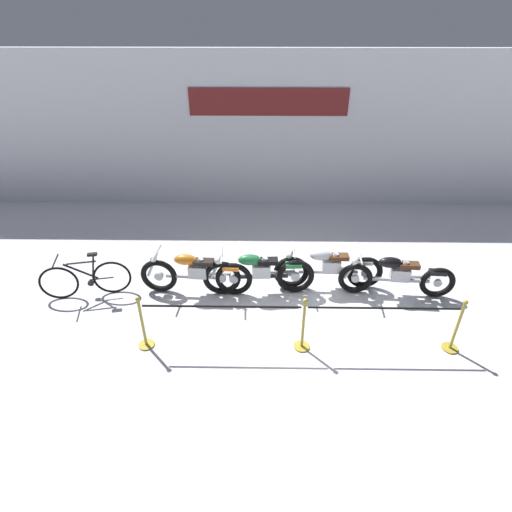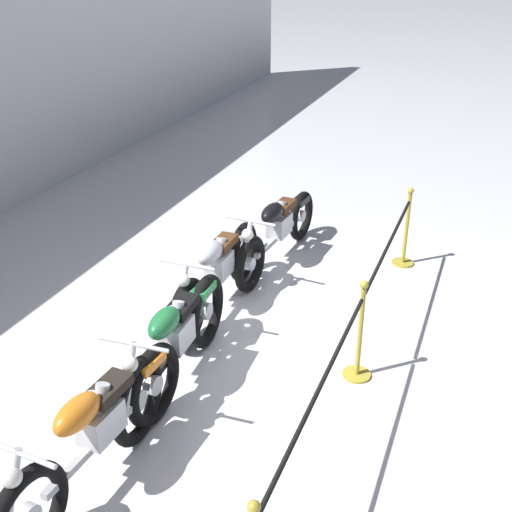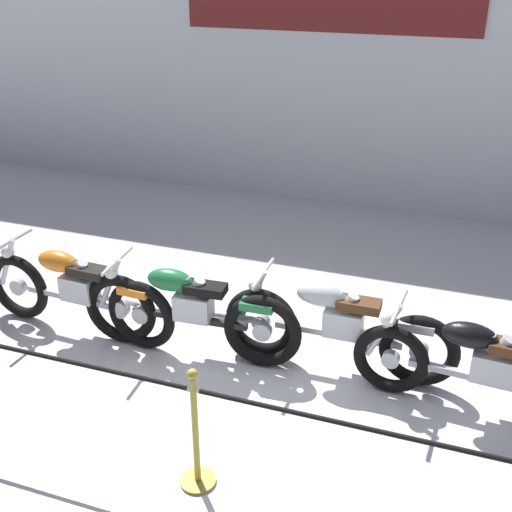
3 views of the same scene
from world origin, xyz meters
The scene contains 10 objects.
ground_plane centered at (0.00, 0.00, 0.00)m, with size 120.00×120.00×0.00m, color silver.
back_wall centered at (0.00, 5.12, 2.10)m, with size 28.00×0.29×4.20m.
motorcycle_orange_0 centered at (-2.01, 0.49, 0.48)m, with size 2.29×0.62×0.95m.
motorcycle_green_1 centered at (-0.74, 0.50, 0.48)m, with size 2.27×0.62×0.96m.
motorcycle_silver_2 centered at (0.70, 0.72, 0.47)m, with size 2.26×0.62×0.95m.
motorcycle_black_3 centered at (2.04, 0.49, 0.46)m, with size 2.31×0.62×0.92m.
bicycle centered at (-4.20, 0.35, 0.40)m, with size 1.74×0.54×0.98m.
stanchion_far_left centered at (-1.16, -1.06, 0.66)m, with size 5.36×0.28×1.05m.
stanchion_mid_left centered at (0.03, -1.06, 0.36)m, with size 0.28×0.28×1.05m.
stanchion_mid_right centered at (2.60, -1.06, 0.36)m, with size 0.28×0.28×1.05m.
Camera 1 is at (-0.68, -6.15, 5.00)m, focal length 28.00 mm.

